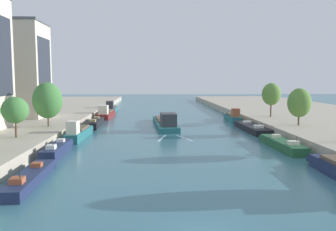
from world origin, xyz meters
TOP-DOWN VIEW (x-y plane):
  - quay_left at (-34.85, 55.00)m, footprint 36.00×170.00m
  - quay_right at (34.85, 55.00)m, footprint 36.00×170.00m
  - barge_midriver at (-0.51, 49.53)m, footprint 4.81×22.14m
  - wake_behind_barge at (0.18, 35.98)m, footprint 5.59×6.05m
  - moored_boat_left_midway at (-14.29, 12.18)m, footprint 2.34×12.00m
  - moored_boat_left_downstream at (-15.00, 24.31)m, footprint 1.99×10.24m
  - moored_boat_left_gap_after at (-14.81, 36.36)m, footprint 2.38×12.39m
  - moored_boat_left_second at (-14.55, 51.06)m, footprint 2.41×12.59m
  - moored_boat_left_upstream at (-14.36, 66.88)m, footprint 3.08×14.65m
  - moored_boat_left_far at (-14.74, 81.84)m, footprint 2.67×14.27m
  - moored_boat_right_midway at (14.56, 26.84)m, footprint 2.71×12.39m
  - moored_boat_right_gap_after at (15.07, 43.53)m, footprint 3.22×14.77m
  - moored_boat_right_far at (14.89, 57.97)m, footprint 2.24×10.30m
  - tree_left_second at (-21.43, 28.07)m, footprint 3.53×3.53m
  - tree_left_third at (-20.29, 39.01)m, footprint 4.80×4.80m
  - tree_right_end_of_row at (21.75, 38.67)m, footprint 3.91×3.91m
  - tree_right_by_lamp at (21.63, 52.42)m, footprint 3.86×3.86m
  - building_left_corner at (-32.24, 54.23)m, footprint 14.74×10.62m

SIDE VIEW (x-z plane):
  - wake_behind_barge at x=0.18m, z-range 0.00..0.03m
  - moored_boat_left_midway at x=-14.29m, z-range -0.52..1.55m
  - moored_boat_right_gap_after at x=15.07m, z-range -0.52..1.65m
  - moored_boat_right_midway at x=14.56m, z-range -0.52..1.76m
  - moored_boat_left_downstream at x=-15.00m, z-range -0.51..1.89m
  - moored_boat_left_second at x=-14.55m, z-range -0.52..1.90m
  - quay_left at x=-34.85m, z-range 0.00..1.61m
  - quay_right at x=34.85m, z-range 0.00..1.61m
  - barge_midriver at x=-0.51m, z-range -0.70..2.57m
  - moored_boat_right_far at x=14.89m, z-range -0.60..2.55m
  - moored_boat_left_far at x=-14.74m, z-range -0.71..2.70m
  - moored_boat_left_gap_after at x=-14.81m, z-range -0.63..2.62m
  - moored_boat_left_upstream at x=-14.36m, z-range -0.66..2.68m
  - tree_left_second at x=-21.43m, z-range 2.56..8.04m
  - tree_right_end_of_row at x=21.75m, z-range 2.29..8.58m
  - tree_left_third at x=-20.29m, z-range 2.29..9.60m
  - tree_right_by_lamp at x=21.63m, z-range 2.80..9.81m
  - building_left_corner at x=-32.24m, z-range 1.62..21.12m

